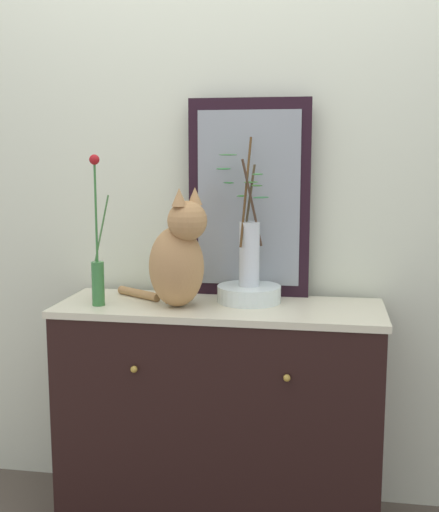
{
  "coord_description": "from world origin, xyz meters",
  "views": [
    {
      "loc": [
        0.38,
        -2.25,
        1.39
      ],
      "look_at": [
        0.0,
        0.0,
        1.03
      ],
      "focal_mm": 45.15,
      "sensor_mm": 36.0,
      "label": 1
    }
  ],
  "objects": [
    {
      "name": "vase_slim_green",
      "position": [
        -0.43,
        -0.08,
        1.0
      ],
      "size": [
        0.07,
        0.05,
        0.54
      ],
      "color": "#37783B",
      "rests_on": "sideboard"
    },
    {
      "name": "wall_back",
      "position": [
        0.0,
        0.28,
        1.3
      ],
      "size": [
        4.4,
        0.08,
        2.6
      ],
      "primitive_type": "cube",
      "color": "silver",
      "rests_on": "ground_plane"
    },
    {
      "name": "mirror_leaning",
      "position": [
        0.08,
        0.18,
        1.22
      ],
      "size": [
        0.46,
        0.03,
        0.75
      ],
      "color": "black",
      "rests_on": "sideboard"
    },
    {
      "name": "sideboard",
      "position": [
        0.0,
        -0.0,
        0.42
      ],
      "size": [
        1.18,
        0.43,
        0.85
      ],
      "color": "black",
      "rests_on": "ground_plane"
    },
    {
      "name": "candle_pillar",
      "position": [
        -0.47,
        0.01,
        0.91
      ],
      "size": [
        0.04,
        0.04,
        0.13
      ],
      "color": "beige",
      "rests_on": "sideboard"
    },
    {
      "name": "bowl_porcelain",
      "position": [
        0.1,
        0.07,
        0.88
      ],
      "size": [
        0.24,
        0.24,
        0.06
      ],
      "primitive_type": "cylinder",
      "color": "white",
      "rests_on": "sideboard"
    },
    {
      "name": "vase_glass_clear",
      "position": [
        0.1,
        0.07,
        1.06
      ],
      "size": [
        0.22,
        0.19,
        0.54
      ],
      "color": "silver",
      "rests_on": "bowl_porcelain"
    },
    {
      "name": "cat_sitting",
      "position": [
        -0.14,
        -0.05,
        1.03
      ],
      "size": [
        0.41,
        0.32,
        0.43
      ],
      "color": "#B08351",
      "rests_on": "sideboard"
    }
  ]
}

